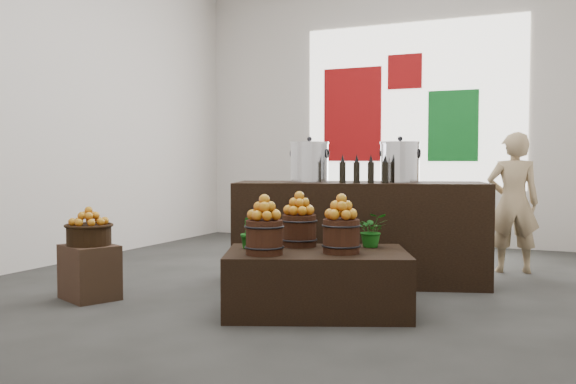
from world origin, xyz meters
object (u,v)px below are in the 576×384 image
at_px(counter, 360,233).
at_px(stock_pot_center, 400,163).
at_px(wicker_basket, 89,235).
at_px(stock_pot_left, 309,163).
at_px(shopper, 513,203).
at_px(display_table, 317,282).
at_px(crate, 90,272).

bearing_deg(counter, stock_pot_center, 0.00).
height_order(wicker_basket, stock_pot_left, stock_pot_left).
bearing_deg(counter, stock_pot_left, 180.00).
bearing_deg(counter, shopper, 24.39).
relative_size(wicker_basket, display_table, 0.27).
bearing_deg(display_table, shopper, 40.89).
relative_size(display_table, stock_pot_left, 3.79).
bearing_deg(display_table, counter, 70.22).
relative_size(stock_pot_center, shopper, 0.25).
distance_m(counter, stock_pot_center, 0.79).
height_order(counter, shopper, shopper).
bearing_deg(display_table, stock_pot_center, 55.50).
height_order(stock_pot_center, shopper, shopper).
xyz_separation_m(stock_pot_left, shopper, (1.80, 1.41, -0.43)).
relative_size(crate, stock_pot_left, 1.26).
height_order(counter, stock_pot_center, stock_pot_center).
relative_size(wicker_basket, stock_pot_left, 1.01).
height_order(counter, stock_pot_left, stock_pot_left).
xyz_separation_m(display_table, stock_pot_left, (-0.56, 1.16, 0.94)).
height_order(crate, stock_pot_center, stock_pot_center).
relative_size(stock_pot_left, stock_pot_center, 1.00).
distance_m(wicker_basket, stock_pot_center, 3.00).
xyz_separation_m(crate, shopper, (3.25, 2.96, 0.52)).
bearing_deg(shopper, counter, 27.05).
bearing_deg(shopper, stock_pot_left, 21.86).
bearing_deg(stock_pot_left, counter, 18.96).
xyz_separation_m(counter, stock_pot_left, (-0.47, -0.16, 0.69)).
bearing_deg(stock_pot_left, shopper, 38.15).
bearing_deg(crate, wicker_basket, 0.00).
bearing_deg(display_table, crate, 167.50).
bearing_deg(shopper, wicker_basket, 26.10).
xyz_separation_m(stock_pot_left, stock_pot_center, (0.84, 0.29, 0.00)).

